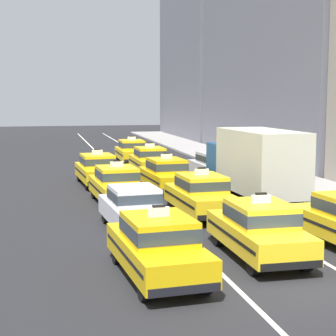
# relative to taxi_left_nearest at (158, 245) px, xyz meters

# --- Properties ---
(ground_plane) EXTENTS (160.00, 160.00, 0.00)m
(ground_plane) POSITION_rel_taxi_left_nearest_xyz_m (3.34, -1.47, -0.88)
(ground_plane) COLOR #232326
(lane_stripe_left_center) EXTENTS (0.14, 80.00, 0.01)m
(lane_stripe_left_center) POSITION_rel_taxi_left_nearest_xyz_m (1.74, 18.53, -0.87)
(lane_stripe_left_center) COLOR silver
(lane_stripe_left_center) RESTS_ON ground
(lane_stripe_center_right) EXTENTS (0.14, 80.00, 0.01)m
(lane_stripe_center_right) POSITION_rel_taxi_left_nearest_xyz_m (4.94, 18.53, -0.87)
(lane_stripe_center_right) COLOR silver
(lane_stripe_center_right) RESTS_ON ground
(sidewalk_curb) EXTENTS (4.00, 90.00, 0.15)m
(sidewalk_curb) POSITION_rel_taxi_left_nearest_xyz_m (10.54, 13.53, -0.80)
(sidewalk_curb) COLOR #9E9993
(sidewalk_curb) RESTS_ON ground
(taxi_left_nearest) EXTENTS (2.12, 4.67, 1.96)m
(taxi_left_nearest) POSITION_rel_taxi_left_nearest_xyz_m (0.00, 0.00, 0.00)
(taxi_left_nearest) COLOR black
(taxi_left_nearest) RESTS_ON ground
(sedan_left_second) EXTENTS (2.05, 4.41, 1.58)m
(sedan_left_second) POSITION_rel_taxi_left_nearest_xyz_m (0.24, 5.27, -0.03)
(sedan_left_second) COLOR black
(sedan_left_second) RESTS_ON ground
(taxi_left_third) EXTENTS (2.08, 4.66, 1.96)m
(taxi_left_third) POSITION_rel_taxi_left_nearest_xyz_m (0.31, 10.37, 0.00)
(taxi_left_third) COLOR black
(taxi_left_third) RESTS_ON ground
(taxi_left_fourth) EXTENTS (2.09, 4.66, 1.96)m
(taxi_left_fourth) POSITION_rel_taxi_left_nearest_xyz_m (0.00, 15.88, 0.00)
(taxi_left_fourth) COLOR black
(taxi_left_fourth) RESTS_ON ground
(taxi_center_nearest) EXTENTS (1.84, 4.57, 1.96)m
(taxi_center_nearest) POSITION_rel_taxi_left_nearest_xyz_m (3.27, 1.15, 0.00)
(taxi_center_nearest) COLOR black
(taxi_center_nearest) RESTS_ON ground
(taxi_center_second) EXTENTS (1.98, 4.62, 1.96)m
(taxi_center_second) POSITION_rel_taxi_left_nearest_xyz_m (3.22, 7.12, 0.00)
(taxi_center_second) COLOR black
(taxi_center_second) RESTS_ON ground
(taxi_center_third) EXTENTS (2.07, 4.65, 1.96)m
(taxi_center_third) POSITION_rel_taxi_left_nearest_xyz_m (3.14, 13.03, 0.00)
(taxi_center_third) COLOR black
(taxi_center_third) RESTS_ON ground
(taxi_center_fourth) EXTENTS (1.87, 4.58, 1.96)m
(taxi_center_fourth) POSITION_rel_taxi_left_nearest_xyz_m (3.53, 19.36, 0.00)
(taxi_center_fourth) COLOR black
(taxi_center_fourth) RESTS_ON ground
(taxi_center_fifth) EXTENTS (1.83, 4.56, 1.96)m
(taxi_center_fifth) POSITION_rel_taxi_left_nearest_xyz_m (3.37, 25.32, 0.00)
(taxi_center_fifth) COLOR black
(taxi_center_fifth) RESTS_ON ground
(box_truck_right_second) EXTENTS (2.48, 7.03, 3.27)m
(box_truck_right_second) POSITION_rel_taxi_left_nearest_xyz_m (6.43, 9.59, 0.90)
(box_truck_right_second) COLOR black
(box_truck_right_second) RESTS_ON ground
(sedan_right_third) EXTENTS (1.93, 4.37, 1.58)m
(sedan_right_third) POSITION_rel_taxi_left_nearest_xyz_m (6.60, 16.18, -0.03)
(sedan_right_third) COLOR black
(sedan_right_third) RESTS_ON ground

